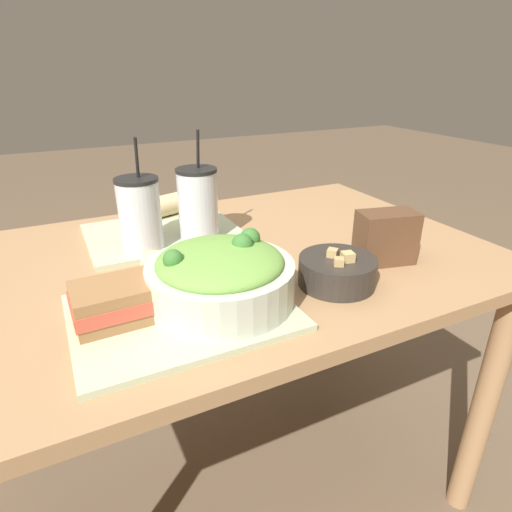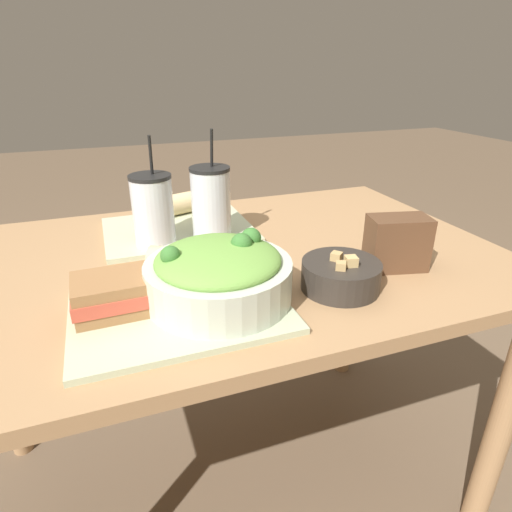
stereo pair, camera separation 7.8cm
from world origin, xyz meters
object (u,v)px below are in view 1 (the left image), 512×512
object	(u,v)px
baguette_far	(162,206)
drink_cup_red	(198,207)
sandwich_near	(118,301)
chip_bag	(386,237)
salad_bowl	(221,275)
soup_bowl	(337,270)
baguette_near	(185,265)
drink_cup_dark	(140,216)

from	to	relation	value
baguette_far	drink_cup_red	size ratio (longest dim) A/B	0.54
sandwich_near	chip_bag	bearing A→B (deg)	-1.89
salad_bowl	soup_bowl	bearing A→B (deg)	-5.69
salad_bowl	baguette_near	distance (m)	0.12
salad_bowl	drink_cup_red	distance (m)	0.31
baguette_far	drink_cup_dark	size ratio (longest dim) A/B	0.55
drink_cup_red	soup_bowl	bearing A→B (deg)	-62.30
baguette_near	salad_bowl	bearing A→B (deg)	-138.36
drink_cup_dark	salad_bowl	bearing A→B (deg)	-76.66
sandwich_near	baguette_near	world-z (taller)	sandwich_near
salad_bowl	drink_cup_red	bearing A→B (deg)	77.69
drink_cup_red	chip_bag	bearing A→B (deg)	-40.76
baguette_far	chip_bag	size ratio (longest dim) A/B	1.01
sandwich_near	baguette_near	xyz separation A→B (m)	(0.14, 0.09, -0.00)
salad_bowl	drink_cup_red	world-z (taller)	drink_cup_red
baguette_far	sandwich_near	bearing A→B (deg)	138.82
baguette_near	baguette_far	xyz separation A→B (m)	(0.06, 0.39, 0.00)
baguette_near	drink_cup_red	distance (m)	0.22
sandwich_near	baguette_far	xyz separation A→B (m)	(0.20, 0.48, -0.00)
salad_bowl	drink_cup_dark	world-z (taller)	drink_cup_dark
chip_bag	drink_cup_dark	bearing A→B (deg)	161.95
soup_bowl	sandwich_near	bearing A→B (deg)	173.69
drink_cup_dark	drink_cup_red	world-z (taller)	drink_cup_red
sandwich_near	drink_cup_red	size ratio (longest dim) A/B	0.59
salad_bowl	baguette_far	size ratio (longest dim) A/B	1.89
sandwich_near	drink_cup_dark	xyz separation A→B (m)	(0.10, 0.28, 0.05)
soup_bowl	drink_cup_dark	bearing A→B (deg)	133.45
salad_bowl	soup_bowl	size ratio (longest dim) A/B	1.72
soup_bowl	drink_cup_red	distance (m)	0.37
soup_bowl	baguette_far	distance (m)	0.57
soup_bowl	chip_bag	distance (m)	0.17
baguette_near	drink_cup_red	xyz separation A→B (m)	(0.10, 0.19, 0.05)
soup_bowl	drink_cup_red	world-z (taller)	drink_cup_red
salad_bowl	drink_cup_dark	size ratio (longest dim) A/B	1.04
drink_cup_dark	soup_bowl	bearing A→B (deg)	-46.55
soup_bowl	drink_cup_dark	world-z (taller)	drink_cup_dark
salad_bowl	sandwich_near	bearing A→B (deg)	172.85
salad_bowl	sandwich_near	size ratio (longest dim) A/B	1.73
soup_bowl	sandwich_near	xyz separation A→B (m)	(-0.41, 0.05, 0.01)
salad_bowl	sandwich_near	world-z (taller)	salad_bowl
baguette_near	baguette_far	size ratio (longest dim) A/B	1.19
sandwich_near	drink_cup_red	bearing A→B (deg)	47.79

